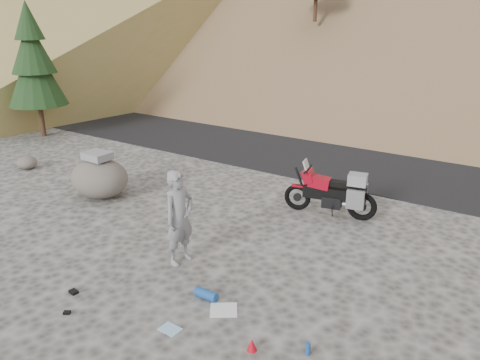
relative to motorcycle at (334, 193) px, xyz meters
The scene contains 14 objects.
ground 4.04m from the motorcycle, 113.08° to the right, with size 140.00×140.00×0.00m, color #42403D.
road 5.58m from the motorcycle, 106.41° to the left, with size 120.00×7.00×0.05m, color black.
conifer_verge 12.81m from the motorcycle, behind, with size 2.20×2.20×5.04m.
motorcycle is the anchor object (origin of this frame).
man 4.09m from the motorcycle, 113.25° to the right, with size 0.69×0.45×1.88m, color gray.
boulder 6.06m from the motorcycle, 157.94° to the right, with size 1.86×1.68×1.21m.
small_rock 9.59m from the motorcycle, 168.11° to the right, with size 0.79×0.75×0.39m.
gear_white_cloth 4.61m from the motorcycle, 89.58° to the right, with size 0.44×0.39×0.01m, color white.
gear_blue_mat 4.51m from the motorcycle, 95.30° to the right, with size 0.17×0.17×0.42m, color #194C9A.
gear_bottle 5.06m from the motorcycle, 70.89° to the right, with size 0.07×0.07×0.20m, color #194C9A.
gear_funnel 5.24m from the motorcycle, 79.66° to the right, with size 0.15×0.15×0.19m, color red.
gear_glove_a 6.15m from the motorcycle, 113.52° to the right, with size 0.16×0.11×0.05m, color black.
gear_glove_b 6.42m from the motorcycle, 108.64° to the right, with size 0.11×0.08×0.04m, color black.
gear_blue_cloth 5.48m from the motorcycle, 93.87° to the right, with size 0.33×0.24×0.01m, color #92C6E2.
Camera 1 is at (5.44, -6.16, 4.64)m, focal length 35.00 mm.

